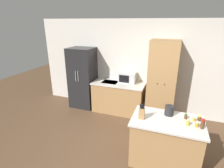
{
  "coord_description": "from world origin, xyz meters",
  "views": [
    {
      "loc": [
        0.4,
        -2.46,
        2.53
      ],
      "look_at": [
        -1.0,
        1.4,
        1.05
      ],
      "focal_mm": 28.0,
      "sensor_mm": 36.0,
      "label": 1
    }
  ],
  "objects_px": {
    "refrigerator": "(83,78)",
    "spice_bottle_orange_cap": "(186,117)",
    "spice_bottle_pale_salt": "(203,124)",
    "spice_bottle_green_herb": "(199,118)",
    "kettle": "(169,110)",
    "pantry_cabinet": "(162,82)",
    "spice_bottle_amber_oil": "(188,123)",
    "microwave": "(128,77)",
    "spice_bottle_short_red": "(194,119)",
    "spice_bottle_tall_dark": "(197,124)",
    "knife_block": "(142,113)"
  },
  "relations": [
    {
      "from": "refrigerator",
      "to": "spice_bottle_orange_cap",
      "type": "xyz_separation_m",
      "value": [
        2.86,
        -1.46,
        0.03
      ]
    },
    {
      "from": "refrigerator",
      "to": "spice_bottle_pale_salt",
      "type": "xyz_separation_m",
      "value": [
        3.1,
        -1.68,
        0.07
      ]
    },
    {
      "from": "spice_bottle_green_herb",
      "to": "spice_bottle_orange_cap",
      "type": "bearing_deg",
      "value": -176.53
    },
    {
      "from": "kettle",
      "to": "refrigerator",
      "type": "bearing_deg",
      "value": 151.22
    },
    {
      "from": "pantry_cabinet",
      "to": "spice_bottle_amber_oil",
      "type": "relative_size",
      "value": 20.49
    },
    {
      "from": "pantry_cabinet",
      "to": "spice_bottle_orange_cap",
      "type": "relative_size",
      "value": 22.22
    },
    {
      "from": "spice_bottle_amber_oil",
      "to": "spice_bottle_orange_cap",
      "type": "xyz_separation_m",
      "value": [
        -0.03,
        0.21,
        -0.0
      ]
    },
    {
      "from": "microwave",
      "to": "spice_bottle_short_red",
      "type": "bearing_deg",
      "value": -44.92
    },
    {
      "from": "spice_bottle_pale_salt",
      "to": "pantry_cabinet",
      "type": "bearing_deg",
      "value": 114.88
    },
    {
      "from": "pantry_cabinet",
      "to": "microwave",
      "type": "bearing_deg",
      "value": 172.67
    },
    {
      "from": "kettle",
      "to": "spice_bottle_orange_cap",
      "type": "bearing_deg",
      "value": -8.63
    },
    {
      "from": "spice_bottle_tall_dark",
      "to": "spice_bottle_green_herb",
      "type": "xyz_separation_m",
      "value": [
        0.06,
        0.22,
        0.0
      ]
    },
    {
      "from": "microwave",
      "to": "spice_bottle_short_red",
      "type": "distance_m",
      "value": 2.29
    },
    {
      "from": "pantry_cabinet",
      "to": "spice_bottle_orange_cap",
      "type": "height_order",
      "value": "pantry_cabinet"
    },
    {
      "from": "pantry_cabinet",
      "to": "spice_bottle_tall_dark",
      "type": "height_order",
      "value": "pantry_cabinet"
    },
    {
      "from": "pantry_cabinet",
      "to": "spice_bottle_tall_dark",
      "type": "relative_size",
      "value": 22.33
    },
    {
      "from": "spice_bottle_green_herb",
      "to": "spice_bottle_pale_salt",
      "type": "relative_size",
      "value": 0.56
    },
    {
      "from": "microwave",
      "to": "spice_bottle_green_herb",
      "type": "xyz_separation_m",
      "value": [
        1.71,
        -1.57,
        -0.09
      ]
    },
    {
      "from": "microwave",
      "to": "spice_bottle_tall_dark",
      "type": "distance_m",
      "value": 2.44
    },
    {
      "from": "refrigerator",
      "to": "knife_block",
      "type": "bearing_deg",
      "value": -38.94
    },
    {
      "from": "knife_block",
      "to": "spice_bottle_green_herb",
      "type": "xyz_separation_m",
      "value": [
        0.96,
        0.27,
        -0.07
      ]
    },
    {
      "from": "spice_bottle_pale_salt",
      "to": "kettle",
      "type": "bearing_deg",
      "value": 152.8
    },
    {
      "from": "pantry_cabinet",
      "to": "spice_bottle_short_red",
      "type": "relative_size",
      "value": 25.95
    },
    {
      "from": "spice_bottle_short_red",
      "to": "kettle",
      "type": "xyz_separation_m",
      "value": [
        -0.42,
        0.08,
        0.05
      ]
    },
    {
      "from": "refrigerator",
      "to": "pantry_cabinet",
      "type": "relative_size",
      "value": 0.86
    },
    {
      "from": "spice_bottle_tall_dark",
      "to": "spice_bottle_short_red",
      "type": "bearing_deg",
      "value": 99.55
    },
    {
      "from": "spice_bottle_green_herb",
      "to": "microwave",
      "type": "bearing_deg",
      "value": 137.45
    },
    {
      "from": "spice_bottle_green_herb",
      "to": "spice_bottle_pale_salt",
      "type": "bearing_deg",
      "value": -85.32
    },
    {
      "from": "spice_bottle_pale_salt",
      "to": "refrigerator",
      "type": "bearing_deg",
      "value": 151.49
    },
    {
      "from": "spice_bottle_pale_salt",
      "to": "spice_bottle_orange_cap",
      "type": "bearing_deg",
      "value": 136.46
    },
    {
      "from": "spice_bottle_tall_dark",
      "to": "spice_bottle_pale_salt",
      "type": "xyz_separation_m",
      "value": [
        0.08,
        -0.02,
        0.03
      ]
    },
    {
      "from": "refrigerator",
      "to": "spice_bottle_green_herb",
      "type": "relative_size",
      "value": 19.17
    },
    {
      "from": "refrigerator",
      "to": "spice_bottle_tall_dark",
      "type": "bearing_deg",
      "value": -28.89
    },
    {
      "from": "pantry_cabinet",
      "to": "spice_bottle_green_herb",
      "type": "distance_m",
      "value": 1.64
    },
    {
      "from": "spice_bottle_short_red",
      "to": "spice_bottle_amber_oil",
      "type": "distance_m",
      "value": 0.2
    },
    {
      "from": "spice_bottle_short_red",
      "to": "spice_bottle_amber_oil",
      "type": "bearing_deg",
      "value": -120.6
    },
    {
      "from": "spice_bottle_tall_dark",
      "to": "spice_bottle_green_herb",
      "type": "distance_m",
      "value": 0.23
    },
    {
      "from": "spice_bottle_pale_salt",
      "to": "spice_bottle_orange_cap",
      "type": "xyz_separation_m",
      "value": [
        -0.24,
        0.23,
        -0.03
      ]
    },
    {
      "from": "spice_bottle_orange_cap",
      "to": "spice_bottle_pale_salt",
      "type": "bearing_deg",
      "value": -43.54
    },
    {
      "from": "spice_bottle_short_red",
      "to": "spice_bottle_pale_salt",
      "type": "relative_size",
      "value": 0.48
    },
    {
      "from": "knife_block",
      "to": "spice_bottle_green_herb",
      "type": "distance_m",
      "value": 1.0
    },
    {
      "from": "microwave",
      "to": "spice_bottle_short_red",
      "type": "xyz_separation_m",
      "value": [
        1.62,
        -1.62,
        -0.1
      ]
    },
    {
      "from": "spice_bottle_amber_oil",
      "to": "spice_bottle_green_herb",
      "type": "bearing_deg",
      "value": 48.96
    },
    {
      "from": "spice_bottle_orange_cap",
      "to": "spice_bottle_green_herb",
      "type": "bearing_deg",
      "value": 3.47
    },
    {
      "from": "knife_block",
      "to": "kettle",
      "type": "distance_m",
      "value": 0.54
    },
    {
      "from": "spice_bottle_amber_oil",
      "to": "spice_bottle_pale_salt",
      "type": "distance_m",
      "value": 0.22
    },
    {
      "from": "knife_block",
      "to": "spice_bottle_pale_salt",
      "type": "distance_m",
      "value": 0.98
    },
    {
      "from": "knife_block",
      "to": "spice_bottle_amber_oil",
      "type": "distance_m",
      "value": 0.77
    },
    {
      "from": "spice_bottle_short_red",
      "to": "spice_bottle_pale_salt",
      "type": "distance_m",
      "value": 0.23
    },
    {
      "from": "knife_block",
      "to": "spice_bottle_tall_dark",
      "type": "relative_size",
      "value": 3.26
    }
  ]
}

